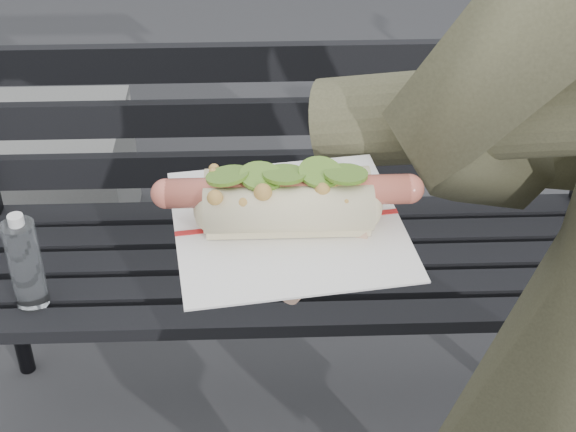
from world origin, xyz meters
name	(u,v)px	position (x,y,z in m)	size (l,w,h in m)	color
park_bench	(285,222)	(-0.02, 0.82, 0.52)	(1.50, 0.44, 0.88)	black
held_hotdog	(515,133)	(0.16, -0.03, 1.23)	(0.64, 0.32, 0.20)	#413F2B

